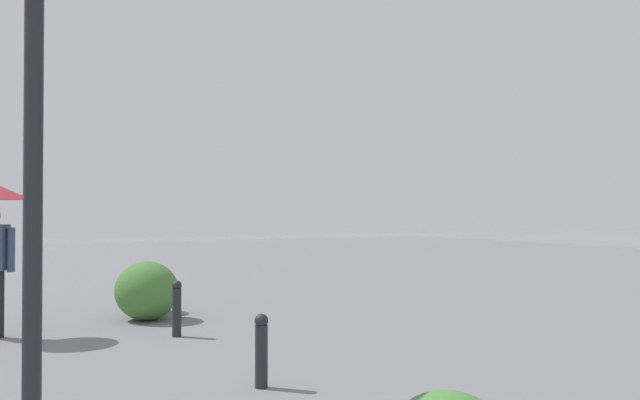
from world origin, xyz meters
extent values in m
cylinder|color=#232328|center=(4.54, 1.06, 2.02)|extent=(0.14, 0.14, 4.04)
cylinder|color=#384C66|center=(8.85, 0.83, 1.15)|extent=(0.10, 0.10, 0.58)
cylinder|color=#232328|center=(4.92, -0.99, 0.29)|extent=(0.12, 0.12, 0.59)
sphere|color=#232328|center=(4.92, -0.99, 0.63)|extent=(0.13, 0.13, 0.13)
cylinder|color=#232328|center=(7.87, -1.10, 0.32)|extent=(0.12, 0.12, 0.63)
sphere|color=#232328|center=(7.87, -1.10, 0.67)|extent=(0.13, 0.13, 0.13)
ellipsoid|color=#477F38|center=(9.43, -1.12, 0.45)|extent=(1.05, 0.95, 0.89)
ellipsoid|color=#477F38|center=(10.16, -1.35, 0.34)|extent=(0.80, 0.72, 0.68)
camera|label=1|loc=(-0.97, 1.69, 1.65)|focal=38.57mm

